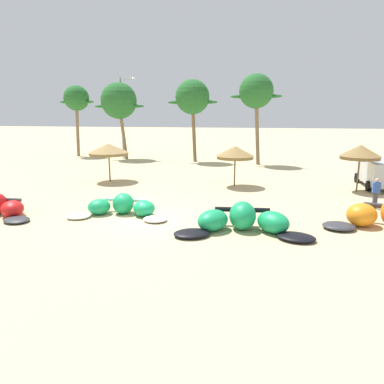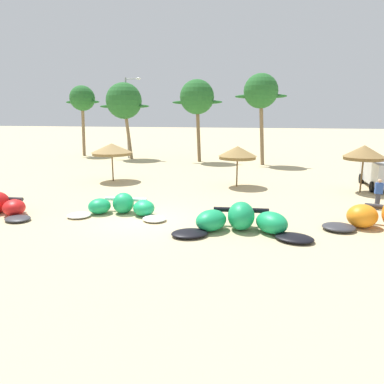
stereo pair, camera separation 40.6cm
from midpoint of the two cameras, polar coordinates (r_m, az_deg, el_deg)
ground_plane at (r=16.41m, az=-7.31°, el=-4.55°), size 260.00×260.00×0.00m
kite_left_of_center at (r=17.31m, az=-10.89°, el=-2.40°), size 5.14×2.50×1.03m
kite_center at (r=14.69m, az=8.88°, el=-4.76°), size 5.89×3.03×1.20m
beach_umbrella_near_van at (r=26.22m, az=-12.67°, el=6.91°), size 2.98×2.98×2.80m
beach_umbrella_middle at (r=23.77m, az=8.01°, el=6.46°), size 2.61×2.61×2.78m
beach_umbrella_near_palms at (r=24.25m, az=26.95°, el=5.83°), size 2.50×2.50×3.00m
parked_van at (r=26.72m, az=29.47°, el=2.92°), size 2.30×5.06×1.84m
person_by_umbrellas at (r=20.31m, az=28.87°, el=-0.33°), size 0.36×0.24×1.62m
palm_leftmost at (r=44.25m, az=-17.38°, el=14.39°), size 4.41×2.94×8.30m
palm_left at (r=40.12m, az=-10.86°, el=14.48°), size 5.92×3.95×8.38m
palm_left_of_gap at (r=36.84m, az=1.16°, el=15.29°), size 5.29×3.53×8.45m
palm_center_left at (r=35.14m, az=11.62°, el=15.85°), size 4.94×3.30×8.76m
lamppost_west at (r=40.43m, az=-10.18°, el=12.57°), size 1.86×0.24×8.91m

